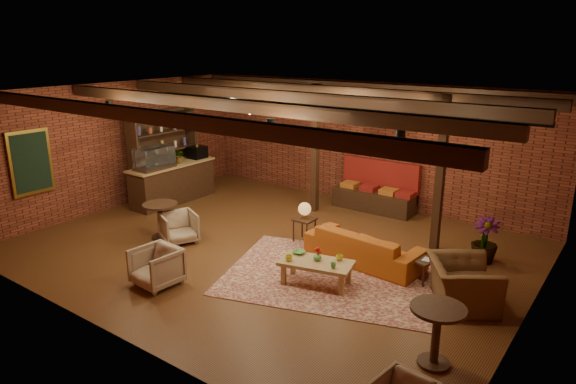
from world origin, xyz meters
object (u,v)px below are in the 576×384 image
Objects in this scene: round_table_right at (437,327)px; armchair_a at (179,226)px; coffee_table at (316,264)px; side_table_lamp at (305,212)px; side_table_book at (423,261)px; sofa at (364,247)px; round_table_left at (161,215)px; plant_tall at (490,196)px; armchair_right at (463,276)px; armchair_b at (156,265)px.

armchair_a is at bearing 170.71° from round_table_right.
coffee_table is 2.07m from side_table_lamp.
side_table_book is at bearing -7.25° from side_table_lamp.
sofa is 2.63× the size of side_table_lamp.
round_table_left is at bearing -166.38° from side_table_book.
plant_tall is at bearing 96.75° from round_table_right.
side_table_book is 0.18× the size of plant_tall.
armchair_right reaches higher than round_table_left.
plant_tall is (6.12, 2.86, 0.83)m from round_table_left.
round_table_left is at bearing -178.34° from coffee_table.
coffee_table reaches higher than sofa.
coffee_table is 1.63× the size of round_table_right.
round_table_right reaches higher than sofa.
round_table_left is (-2.66, -1.69, -0.14)m from side_table_lamp.
armchair_a is (-3.74, -1.39, 0.03)m from sofa.
sofa is 3.03× the size of armchair_b.
side_table_lamp is at bearing 172.75° from side_table_book.
round_table_right is at bearing -22.18° from coffee_table.
side_table_lamp is 1.02× the size of round_table_right.
sofa is 3.16× the size of armchair_a.
sofa is 3.99m from armchair_a.
armchair_b is (1.71, -1.58, -0.15)m from round_table_left.
plant_tall is (4.40, 4.44, 0.98)m from armchair_b.
armchair_a is (-2.16, -1.63, -0.30)m from side_table_lamp.
armchair_right reaches higher than sofa.
round_table_left is 6.39m from armchair_right.
plant_tall is at bearing 18.78° from side_table_lamp.
plant_tall is (3.46, 1.18, 0.69)m from side_table_lamp.
armchair_a is at bearing -165.60° from side_table_book.
armchair_right is 2.38× the size of side_table_book.
round_table_left is 6.81m from plant_tall.
armchair_a is 0.96× the size of armchair_b.
side_table_lamp is 3.41m from armchair_b.
side_table_lamp reaches higher than round_table_right.
side_table_lamp is 1.15× the size of armchair_b.
round_table_right is at bearing -64.30° from side_table_book.
armchair_right is 0.43× the size of plant_tall.
side_table_book is at bearing 41.81° from armchair_b.
round_table_right is at bearing 139.12° from sofa.
round_table_right is 0.32× the size of plant_tall.
round_table_left reaches higher than side_table_book.
side_table_book is (1.23, -0.11, 0.07)m from sofa.
sofa is 2.94× the size of round_table_left.
round_table_right is (6.06, -0.99, 0.21)m from armchair_a.
armchair_a is (0.51, 0.05, -0.17)m from round_table_left.
sofa is at bearing 174.78° from side_table_book.
armchair_a is at bearing -178.94° from coffee_table.
armchair_b is 0.66× the size of armchair_right.
round_table_right is (4.85, 0.63, 0.19)m from armchair_b.
side_table_book is at bearing 38.93° from coffee_table.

